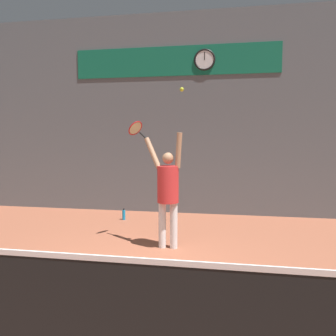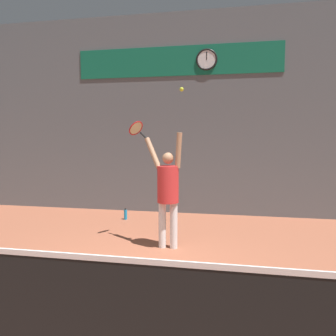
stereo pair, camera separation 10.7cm
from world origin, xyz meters
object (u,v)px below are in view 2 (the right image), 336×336
tennis_player (168,189)px  tennis_ball (182,89)px  water_bottle (126,214)px  scoreboard_clock (207,59)px  tennis_racket (137,129)px

tennis_player → tennis_ball: tennis_ball is taller
tennis_player → tennis_ball: bearing=-21.2°
tennis_player → water_bottle: bearing=127.6°
scoreboard_clock → tennis_ball: scoreboard_clock is taller
tennis_player → water_bottle: (-1.36, 1.76, -0.92)m
scoreboard_clock → water_bottle: 4.21m
tennis_player → water_bottle: size_ratio=7.53×
scoreboard_clock → tennis_ball: 2.97m
scoreboard_clock → tennis_racket: scoreboard_clock is taller
tennis_racket → water_bottle: size_ratio=1.56×
tennis_player → tennis_racket: (-0.65, 0.35, 1.05)m
scoreboard_clock → tennis_racket: bearing=-115.5°
tennis_ball → water_bottle: size_ratio=0.26×
tennis_ball → water_bottle: 3.57m
scoreboard_clock → tennis_player: (-0.45, -2.66, -2.77)m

